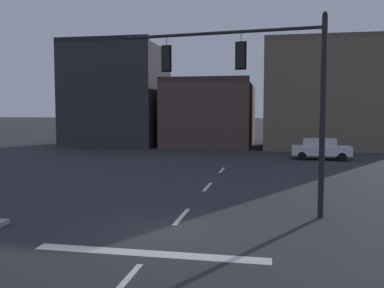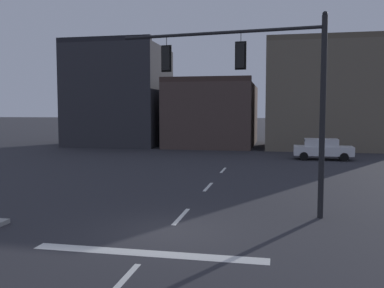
% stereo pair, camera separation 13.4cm
% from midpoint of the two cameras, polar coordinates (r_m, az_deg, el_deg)
% --- Properties ---
extents(ground_plane, '(400.00, 400.00, 0.00)m').
position_cam_midpoint_polar(ground_plane, '(13.49, -3.55, -11.78)').
color(ground_plane, '#2B2B30').
extents(stop_bar_paint, '(6.40, 0.50, 0.01)m').
position_cam_midpoint_polar(stop_bar_paint, '(11.65, -6.08, -14.44)').
color(stop_bar_paint, silver).
rests_on(stop_bar_paint, ground).
extents(lane_centreline, '(0.16, 26.40, 0.01)m').
position_cam_midpoint_polar(lane_centreline, '(15.36, -1.66, -9.72)').
color(lane_centreline, silver).
rests_on(lane_centreline, ground).
extents(signal_mast_near_side, '(7.59, 1.05, 7.16)m').
position_cam_midpoint_polar(signal_mast_near_side, '(15.63, 9.02, 8.51)').
color(signal_mast_near_side, black).
rests_on(signal_mast_near_side, ground).
extents(car_lot_nearside, '(4.50, 2.01, 1.61)m').
position_cam_midpoint_polar(car_lot_nearside, '(34.09, 16.82, -0.58)').
color(car_lot_nearside, silver).
rests_on(car_lot_nearside, ground).
extents(building_row, '(32.84, 12.93, 11.07)m').
position_cam_midpoint_polar(building_row, '(44.92, 3.61, 5.66)').
color(building_row, '#2D2D33').
rests_on(building_row, ground).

